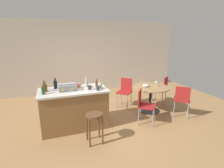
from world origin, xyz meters
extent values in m
plane|color=#A37A4C|center=(0.00, 0.00, 0.00)|extent=(8.80, 8.80, 0.00)
cube|color=beige|center=(0.00, 2.75, 1.35)|extent=(8.00, 0.10, 2.70)
cube|color=olive|center=(-0.71, -0.08, 0.45)|extent=(1.48, 0.73, 0.89)
cube|color=beige|center=(-0.71, -0.08, 0.91)|extent=(1.54, 0.79, 0.04)
cylinder|color=brown|center=(-0.30, -0.73, 0.30)|extent=(0.04, 0.04, 0.60)
cylinder|color=brown|center=(-0.56, -0.73, 0.30)|extent=(0.04, 0.04, 0.60)
cylinder|color=brown|center=(-0.56, -0.99, 0.30)|extent=(0.04, 0.04, 0.60)
cylinder|color=brown|center=(-0.30, -0.99, 0.30)|extent=(0.04, 0.04, 0.60)
cylinder|color=brown|center=(-0.43, -0.86, 0.61)|extent=(0.35, 0.35, 0.03)
cylinder|color=black|center=(1.47, 0.11, 0.01)|extent=(0.56, 0.56, 0.02)
cylinder|color=black|center=(1.47, 0.11, 0.35)|extent=(0.07, 0.07, 0.71)
cylinder|color=#A37A4C|center=(1.47, 0.11, 0.72)|extent=(1.02, 1.02, 0.03)
cube|color=maroon|center=(2.10, -0.45, 0.47)|extent=(0.56, 0.56, 0.03)
cube|color=maroon|center=(1.97, -0.60, 0.67)|extent=(0.28, 0.26, 0.40)
cylinder|color=gray|center=(1.86, -0.47, 0.23)|extent=(0.02, 0.02, 0.46)
cylinder|color=gray|center=(2.11, -0.70, 0.23)|extent=(0.02, 0.02, 0.46)
cylinder|color=gray|center=(2.34, -0.44, 0.23)|extent=(0.02, 0.02, 0.46)
cylinder|color=gray|center=(2.09, -0.21, 0.23)|extent=(0.02, 0.02, 0.46)
cube|color=maroon|center=(2.11, 0.59, 0.48)|extent=(0.56, 0.56, 0.03)
cube|color=maroon|center=(2.22, 0.44, 0.68)|extent=(0.30, 0.24, 0.40)
cylinder|color=gray|center=(2.08, 0.35, 0.23)|extent=(0.02, 0.02, 0.46)
cylinder|color=gray|center=(2.35, 0.56, 0.23)|extent=(0.02, 0.02, 0.46)
cylinder|color=gray|center=(2.14, 0.83, 0.23)|extent=(0.02, 0.02, 0.46)
cylinder|color=gray|center=(1.87, 0.62, 0.23)|extent=(0.02, 0.02, 0.46)
cube|color=maroon|center=(0.90, 0.67, 0.47)|extent=(0.57, 0.57, 0.03)
cube|color=maroon|center=(1.03, 0.80, 0.67)|extent=(0.28, 0.27, 0.40)
cylinder|color=gray|center=(1.14, 0.67, 0.23)|extent=(0.02, 0.02, 0.45)
cylinder|color=gray|center=(0.89, 0.91, 0.23)|extent=(0.02, 0.02, 0.45)
cylinder|color=gray|center=(0.66, 0.66, 0.23)|extent=(0.02, 0.02, 0.45)
cylinder|color=gray|center=(0.90, 0.43, 0.23)|extent=(0.02, 0.02, 0.45)
cube|color=maroon|center=(1.00, -0.50, 0.45)|extent=(0.56, 0.56, 0.03)
cube|color=maroon|center=(0.85, -0.39, 0.65)|extent=(0.24, 0.30, 0.40)
cylinder|color=gray|center=(0.97, -0.26, 0.22)|extent=(0.02, 0.02, 0.44)
cylinder|color=gray|center=(0.76, -0.53, 0.22)|extent=(0.02, 0.02, 0.44)
cylinder|color=gray|center=(1.03, -0.74, 0.22)|extent=(0.02, 0.02, 0.44)
cylinder|color=gray|center=(1.24, -0.47, 0.22)|extent=(0.02, 0.02, 0.44)
cube|color=gray|center=(-0.84, -0.09, 1.00)|extent=(0.39, 0.26, 0.14)
cube|color=gray|center=(-0.84, -0.09, 1.08)|extent=(0.37, 0.16, 0.02)
cube|color=yellow|center=(-0.94, -0.23, 1.00)|extent=(0.04, 0.01, 0.04)
cube|color=yellow|center=(-0.74, -0.23, 1.00)|extent=(0.04, 0.01, 0.04)
cylinder|color=#B7B2AD|center=(-0.10, -0.23, 1.00)|extent=(0.08, 0.08, 0.13)
cylinder|color=#B7B2AD|center=(-0.10, -0.23, 1.09)|extent=(0.03, 0.03, 0.05)
cylinder|color=black|center=(-1.08, 0.16, 1.02)|extent=(0.08, 0.08, 0.18)
cylinder|color=black|center=(-1.08, 0.16, 1.15)|extent=(0.03, 0.03, 0.07)
cylinder|color=#B7B2AD|center=(-0.37, 0.02, 1.03)|extent=(0.08, 0.08, 0.19)
cylinder|color=#B7B2AD|center=(-0.37, 0.02, 1.16)|extent=(0.03, 0.03, 0.07)
cylinder|color=black|center=(-1.32, 0.08, 1.01)|extent=(0.06, 0.06, 0.16)
cylinder|color=black|center=(-1.32, 0.08, 1.13)|extent=(0.02, 0.02, 0.06)
cylinder|color=#603314|center=(-0.18, -0.16, 1.01)|extent=(0.06, 0.06, 0.16)
cylinder|color=#603314|center=(-0.18, -0.16, 1.13)|extent=(0.02, 0.02, 0.06)
cylinder|color=#603314|center=(-1.30, -0.04, 1.01)|extent=(0.08, 0.08, 0.17)
cylinder|color=#603314|center=(-1.30, -0.04, 1.13)|extent=(0.03, 0.03, 0.06)
cylinder|color=#194C23|center=(-1.34, -0.20, 1.00)|extent=(0.07, 0.07, 0.14)
cylinder|color=#194C23|center=(-1.34, -0.20, 1.10)|extent=(0.03, 0.03, 0.06)
cylinder|color=#383838|center=(-0.36, -0.20, 0.98)|extent=(0.08, 0.08, 0.10)
torus|color=#383838|center=(-0.30, -0.20, 0.98)|extent=(0.05, 0.01, 0.05)
cylinder|color=#DB6651|center=(-0.56, 0.05, 0.98)|extent=(0.08, 0.08, 0.09)
torus|color=#DB6651|center=(-0.50, 0.05, 0.98)|extent=(0.05, 0.01, 0.05)
cylinder|color=#383838|center=(-0.19, -0.32, 0.99)|extent=(0.07, 0.07, 0.11)
torus|color=#383838|center=(-0.14, -0.32, 0.99)|extent=(0.05, 0.01, 0.05)
cylinder|color=silver|center=(1.65, 0.12, 0.74)|extent=(0.06, 0.06, 0.00)
cylinder|color=silver|center=(1.65, 0.12, 0.78)|extent=(0.01, 0.01, 0.08)
ellipsoid|color=silver|center=(1.65, 0.12, 0.85)|extent=(0.07, 0.07, 0.06)
ellipsoid|color=white|center=(1.34, 0.17, 0.77)|extent=(0.18, 0.18, 0.07)
camera|label=1|loc=(-1.15, -3.93, 2.08)|focal=27.70mm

